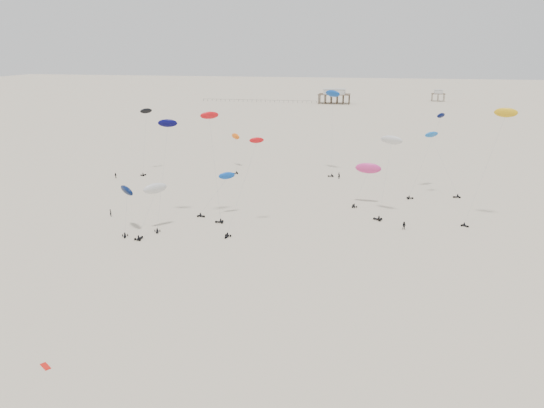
% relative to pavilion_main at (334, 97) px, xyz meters
% --- Properties ---
extents(ground_plane, '(900.00, 900.00, 0.00)m').
position_rel_pavilion_main_xyz_m(ground_plane, '(10.00, -150.00, -4.22)').
color(ground_plane, beige).
extents(pavilion_main, '(21.00, 13.00, 9.80)m').
position_rel_pavilion_main_xyz_m(pavilion_main, '(0.00, 0.00, 0.00)').
color(pavilion_main, brown).
rests_on(pavilion_main, ground).
extents(pavilion_small, '(9.00, 7.00, 8.00)m').
position_rel_pavilion_main_xyz_m(pavilion_small, '(70.00, 30.00, -0.74)').
color(pavilion_small, brown).
rests_on(pavilion_small, ground).
extents(pier_fence, '(80.20, 0.20, 1.50)m').
position_rel_pavilion_main_xyz_m(pier_fence, '(-52.00, -0.00, -3.45)').
color(pier_fence, black).
rests_on(pier_fence, ground).
extents(rig_0, '(4.00, 10.53, 19.59)m').
position_rel_pavilion_main_xyz_m(rig_0, '(-39.22, -212.22, 9.53)').
color(rig_0, black).
rests_on(rig_0, ground).
extents(rig_1, '(6.08, 6.52, 24.16)m').
position_rel_pavilion_main_xyz_m(rig_1, '(-5.18, -252.77, 13.42)').
color(rig_1, black).
rests_on(rig_1, ground).
extents(rig_2, '(6.78, 10.86, 20.04)m').
position_rel_pavilion_main_xyz_m(rig_2, '(3.51, -259.35, 6.50)').
color(rig_2, black).
rests_on(rig_2, ground).
extents(rig_3, '(4.55, 13.69, 23.27)m').
position_rel_pavilion_main_xyz_m(rig_3, '(-14.96, -255.08, 12.97)').
color(rig_3, black).
rests_on(rig_3, ground).
extents(rig_4, '(5.47, 7.99, 10.04)m').
position_rel_pavilion_main_xyz_m(rig_4, '(-20.33, -264.39, 3.53)').
color(rig_4, black).
rests_on(rig_4, ground).
extents(rig_5, '(8.51, 5.54, 10.62)m').
position_rel_pavilion_main_xyz_m(rig_5, '(-4.46, -250.17, 2.73)').
color(rig_5, black).
rests_on(rig_5, ground).
extents(rig_7, '(10.26, 11.66, 17.23)m').
position_rel_pavilion_main_xyz_m(rig_7, '(45.64, -217.56, 7.50)').
color(rig_7, black).
rests_on(rig_7, ground).
extents(rig_8, '(5.95, 8.17, 18.63)m').
position_rel_pavilion_main_xyz_m(rig_8, '(32.85, -242.68, 10.15)').
color(rig_8, black).
rests_on(rig_8, ground).
extents(rig_9, '(8.62, 6.09, 21.70)m').
position_rel_pavilion_main_xyz_m(rig_9, '(42.91, -225.43, 9.06)').
color(rig_9, black).
rests_on(rig_9, ground).
extents(rig_10, '(5.58, 12.72, 13.26)m').
position_rel_pavilion_main_xyz_m(rig_10, '(-13.83, -201.77, 4.11)').
color(rig_10, black).
rests_on(rig_10, ground).
extents(rig_11, '(5.75, 10.24, 25.17)m').
position_rel_pavilion_main_xyz_m(rig_11, '(16.31, -201.66, 17.15)').
color(rig_11, black).
rests_on(rig_11, ground).
extents(rig_12, '(10.06, 7.39, 25.33)m').
position_rel_pavilion_main_xyz_m(rig_12, '(55.37, -243.09, 16.53)').
color(rig_12, black).
rests_on(rig_12, ground).
extents(rig_13, '(7.05, 6.12, 10.55)m').
position_rel_pavilion_main_xyz_m(rig_13, '(28.06, -234.55, 4.08)').
color(rig_13, black).
rests_on(rig_13, ground).
extents(rig_14, '(4.80, 11.19, 10.98)m').
position_rel_pavilion_main_xyz_m(rig_14, '(-15.26, -262.73, 3.28)').
color(rig_14, black).
rests_on(rig_14, ground).
extents(spectator_0, '(0.85, 0.83, 1.94)m').
position_rel_pavilion_main_xyz_m(spectator_0, '(-28.94, -256.04, -4.22)').
color(spectator_0, black).
rests_on(spectator_0, ground).
extents(spectator_1, '(1.14, 0.87, 2.06)m').
position_rel_pavilion_main_xyz_m(spectator_1, '(36.69, -252.13, -4.22)').
color(spectator_1, black).
rests_on(spectator_1, ground).
extents(spectator_2, '(1.28, 1.08, 1.91)m').
position_rel_pavilion_main_xyz_m(spectator_2, '(-45.19, -222.03, -4.22)').
color(spectator_2, black).
rests_on(spectator_2, ground).
extents(spectator_3, '(0.96, 0.86, 2.18)m').
position_rel_pavilion_main_xyz_m(spectator_3, '(19.60, -209.83, -4.22)').
color(spectator_3, black).
rests_on(spectator_3, ground).
extents(grounded_kite_b, '(1.87, 1.62, 0.07)m').
position_rel_pavilion_main_xyz_m(grounded_kite_b, '(-8.13, -312.39, -4.22)').
color(grounded_kite_b, red).
rests_on(grounded_kite_b, ground).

